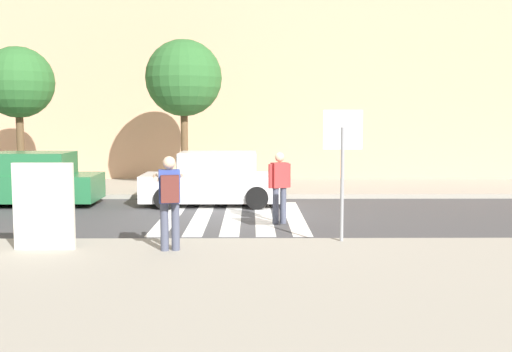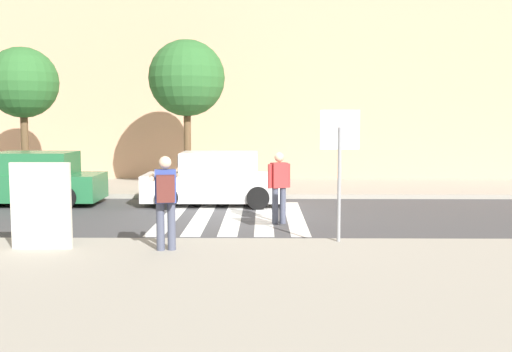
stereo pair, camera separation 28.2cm
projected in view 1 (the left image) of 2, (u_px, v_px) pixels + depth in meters
The scene contains 17 objects.
ground_plane at pixel (232, 218), 15.22m from camera, with size 120.00×120.00×0.00m, color #424244.
sidewalk_near at pixel (220, 283), 9.04m from camera, with size 60.00×6.00×0.14m, color #9E998C.
sidewalk_far at pixel (238, 188), 21.18m from camera, with size 60.00×4.80×0.14m, color #9E998C.
building_facade_far at pixel (240, 86), 25.19m from camera, with size 56.00×4.00×7.74m, color tan.
crosswalk_stripe_0 at pixel (171, 217), 15.41m from camera, with size 0.44×5.20×0.01m, color silver.
crosswalk_stripe_1 at pixel (202, 217), 15.41m from camera, with size 0.44×5.20×0.01m, color silver.
crosswalk_stripe_2 at pixel (233, 217), 15.42m from camera, with size 0.44×5.20×0.01m, color silver.
crosswalk_stripe_3 at pixel (264, 217), 15.43m from camera, with size 0.44×5.20×0.01m, color silver.
crosswalk_stripe_4 at pixel (295, 217), 15.43m from camera, with size 0.44×5.20×0.01m, color silver.
stop_sign at pixel (343, 146), 11.59m from camera, with size 0.76×0.08×2.56m.
photographer_with_backpack at pixel (170, 195), 10.80m from camera, with size 0.67×0.90×1.72m.
pedestrian_crossing at pixel (279, 184), 14.35m from camera, with size 0.54×0.37×1.72m.
parked_car_green at pixel (29, 181), 17.39m from camera, with size 4.10×1.92×1.55m.
parked_car_white at pixel (214, 180), 17.43m from camera, with size 4.10×1.92×1.55m.
street_tree_west at pixel (18, 83), 19.28m from camera, with size 2.30×2.30×4.69m.
street_tree_center at pixel (184, 79), 19.75m from camera, with size 2.53×2.53×4.98m.
advertising_board at pixel (44, 206), 10.94m from camera, with size 1.10×0.11×1.60m.
Camera 1 is at (0.48, -15.05, 2.57)m, focal length 42.00 mm.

